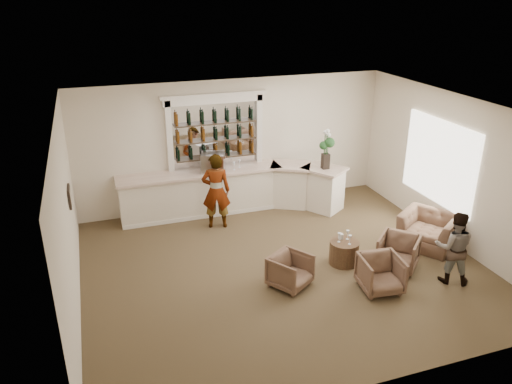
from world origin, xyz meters
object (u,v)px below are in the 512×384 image
armchair_left (290,271)px  flower_vase (326,146)px  guest (454,248)px  espresso_machine (213,163)px  bar_counter (234,190)px  armchair_right (398,252)px  sommelier (216,191)px  cocktail_table (344,252)px  armchair_center (381,274)px  armchair_far (428,230)px

armchair_left → flower_vase: flower_vase is taller
armchair_left → guest: bearing=-49.0°
guest → espresso_machine: (-3.61, 4.52, 0.64)m
bar_counter → guest: bearing=-55.8°
flower_vase → armchair_right: bearing=-86.6°
sommelier → armchair_left: bearing=116.7°
sommelier → bar_counter: bearing=-118.2°
bar_counter → cocktail_table: size_ratio=9.36×
armchair_center → espresso_machine: espresso_machine is taller
cocktail_table → flower_vase: size_ratio=0.60×
armchair_far → flower_vase: 3.15m
armchair_left → espresso_machine: 3.86m
bar_counter → armchair_far: 4.77m
armchair_right → cocktail_table: bearing=-161.8°
cocktail_table → bar_counter: bearing=113.7°
armchair_left → armchair_far: size_ratio=0.62×
armchair_far → guest: bearing=-53.6°
armchair_center → armchair_far: size_ratio=0.66×
bar_counter → armchair_right: bearing=-57.6°
espresso_machine → flower_vase: 2.83m
cocktail_table → armchair_right: 1.10m
bar_counter → armchair_left: 3.69m
bar_counter → espresso_machine: 0.97m
cocktail_table → armchair_center: size_ratio=0.79×
sommelier → flower_vase: flower_vase is taller
bar_counter → sommelier: (-0.65, -0.72, 0.35)m
bar_counter → cocktail_table: bearing=-66.3°
sommelier → armchair_left: size_ratio=2.56×
cocktail_table → armchair_center: 1.13m
sommelier → espresso_machine: sommelier is taller
armchair_left → bar_counter: bearing=57.1°
guest → armchair_center: guest is taller
guest → espresso_machine: bearing=-20.3°
guest → armchair_left: (-3.04, 0.84, -0.41)m
cocktail_table → guest: 2.14m
armchair_far → espresso_machine: bearing=-161.7°
armchair_far → espresso_machine: 5.26m
bar_counter → guest: (3.08, -4.53, 0.17)m
armchair_far → flower_vase: (-1.36, 2.50, 1.34)m
cocktail_table → sommelier: (-2.07, 2.53, 0.67)m
guest → armchair_far: 1.49m
armchair_center → cocktail_table: bearing=106.2°
guest → armchair_center: bearing=24.7°
armchair_center → bar_counter: bearing=117.2°
sommelier → flower_vase: (2.85, 0.06, 0.79)m
sommelier → armchair_center: (2.25, -3.65, -0.57)m
armchair_left → armchair_far: (3.53, 0.52, 0.05)m
cocktail_table → espresso_machine: size_ratio=1.10×
armchair_far → armchair_right: bearing=-97.0°
bar_counter → flower_vase: 2.57m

